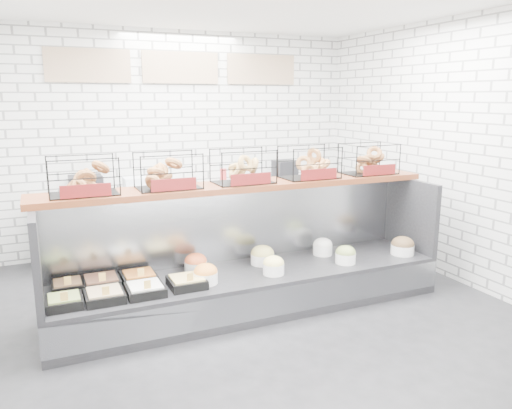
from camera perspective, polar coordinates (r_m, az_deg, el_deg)
name	(u,v)px	position (r m, az deg, el deg)	size (l,w,h in m)	color
ground	(264,319)	(4.98, 0.94, -12.92)	(5.50, 5.50, 0.00)	black
room_shell	(240,102)	(5.06, -1.89, 11.58)	(5.02, 5.51, 3.01)	silver
display_case	(248,276)	(5.13, -0.94, -8.17)	(4.00, 0.90, 1.20)	black
bagel_shelf	(243,171)	(5.04, -1.49, 3.87)	(4.10, 0.50, 0.40)	#522311
prep_counter	(191,218)	(6.98, -7.46, -1.51)	(4.00, 0.60, 1.20)	#93969B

